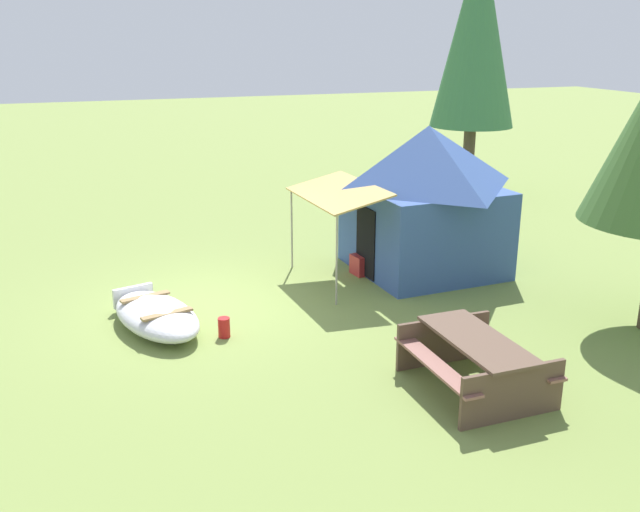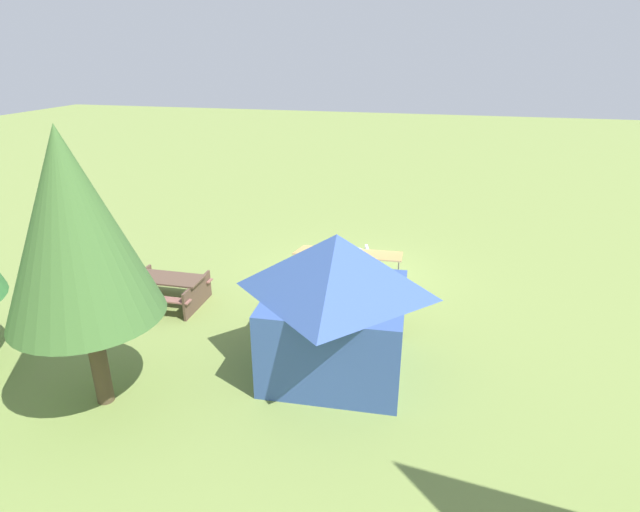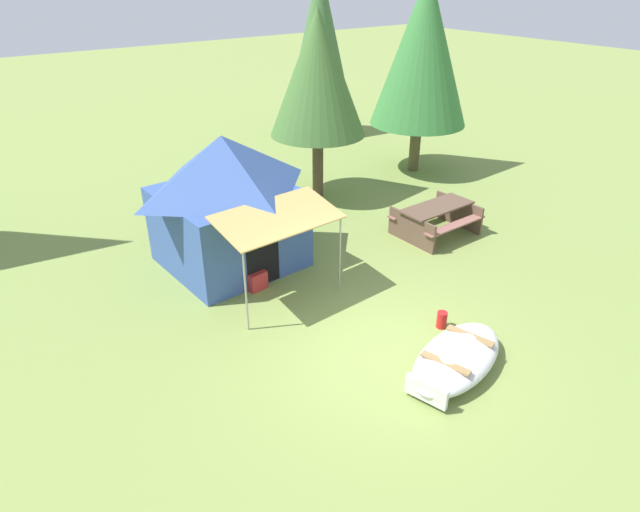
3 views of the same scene
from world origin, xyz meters
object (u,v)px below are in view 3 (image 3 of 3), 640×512
at_px(picnic_table, 436,216).
at_px(cooler_box, 253,279).
at_px(beached_rowboat, 457,358).
at_px(canvas_cabin_tent, 227,200).
at_px(pine_tree_back_left, 318,74).
at_px(fuel_can, 442,320).
at_px(pine_tree_side, 320,31).
at_px(pine_tree_far_center, 423,50).

xyz_separation_m(picnic_table, cooler_box, (-4.83, 0.47, -0.28)).
height_order(beached_rowboat, canvas_cabin_tent, canvas_cabin_tent).
distance_m(cooler_box, pine_tree_back_left, 6.05).
bearing_deg(fuel_can, canvas_cabin_tent, 113.20).
relative_size(fuel_can, pine_tree_back_left, 0.06).
bearing_deg(beached_rowboat, pine_tree_side, 62.67).
xyz_separation_m(pine_tree_far_center, pine_tree_side, (0.12, 5.24, 0.06)).
relative_size(beached_rowboat, fuel_can, 7.66).
xyz_separation_m(fuel_can, pine_tree_side, (5.84, 11.69, 3.54)).
relative_size(beached_rowboat, picnic_table, 1.29).
distance_m(fuel_can, pine_tree_back_left, 7.50).
xyz_separation_m(picnic_table, pine_tree_back_left, (-0.83, 3.72, 2.89)).
height_order(beached_rowboat, pine_tree_far_center, pine_tree_far_center).
bearing_deg(pine_tree_side, canvas_cabin_tent, -136.96).
xyz_separation_m(fuel_can, pine_tree_back_left, (1.95, 6.50, 3.20)).
relative_size(canvas_cabin_tent, fuel_can, 12.53).
relative_size(fuel_can, pine_tree_far_center, 0.05).
bearing_deg(cooler_box, fuel_can, -57.79).
bearing_deg(cooler_box, canvas_cabin_tent, 83.42).
distance_m(fuel_can, pine_tree_far_center, 9.30).
distance_m(canvas_cabin_tent, pine_tree_far_center, 8.17).
xyz_separation_m(cooler_box, pine_tree_far_center, (7.76, 3.20, 3.45)).
height_order(pine_tree_back_left, pine_tree_side, pine_tree_side).
height_order(canvas_cabin_tent, pine_tree_back_left, pine_tree_back_left).
bearing_deg(cooler_box, beached_rowboat, -72.16).
bearing_deg(canvas_cabin_tent, picnic_table, -19.68).
distance_m(canvas_cabin_tent, pine_tree_back_left, 4.76).
xyz_separation_m(canvas_cabin_tent, pine_tree_back_left, (3.86, 2.04, 1.87)).
height_order(picnic_table, pine_tree_far_center, pine_tree_far_center).
distance_m(cooler_box, fuel_can, 3.84).
bearing_deg(canvas_cabin_tent, beached_rowboat, -77.35).
height_order(pine_tree_back_left, pine_tree_far_center, pine_tree_far_center).
distance_m(pine_tree_far_center, pine_tree_side, 5.24).
xyz_separation_m(cooler_box, fuel_can, (2.05, -3.25, -0.03)).
bearing_deg(beached_rowboat, picnic_table, 47.00).
height_order(cooler_box, fuel_can, cooler_box).
height_order(canvas_cabin_tent, fuel_can, canvas_cabin_tent).
xyz_separation_m(canvas_cabin_tent, picnic_table, (4.69, -1.68, -1.01)).
bearing_deg(pine_tree_side, picnic_table, -108.91).
relative_size(cooler_box, fuel_can, 1.44).
bearing_deg(pine_tree_far_center, pine_tree_back_left, 179.36).
relative_size(picnic_table, pine_tree_side, 0.31).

